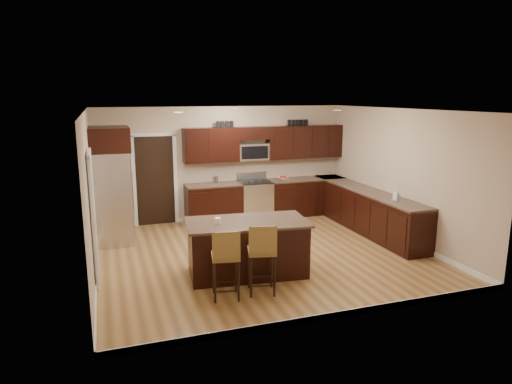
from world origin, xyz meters
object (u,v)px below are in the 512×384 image
object	(u,v)px
refrigerator	(112,184)
stool_left	(226,256)
range	(255,200)
island	(247,249)
stool_mid	(262,251)

from	to	relation	value
refrigerator	stool_left	bearing A→B (deg)	-66.38
range	stool_left	size ratio (longest dim) A/B	1.04
island	refrigerator	xyz separation A→B (m)	(-2.06, 2.50, 0.77)
range	refrigerator	size ratio (longest dim) A/B	0.47
stool_left	refrigerator	world-z (taller)	refrigerator
island	refrigerator	size ratio (longest dim) A/B	0.89
island	stool_mid	world-z (taller)	stool_mid
range	stool_mid	bearing A→B (deg)	-107.18
range	stool_mid	size ratio (longest dim) A/B	1.01
stool_mid	refrigerator	bearing A→B (deg)	134.66
refrigerator	island	bearing A→B (deg)	-50.59
stool_mid	refrigerator	size ratio (longest dim) A/B	0.47
island	refrigerator	world-z (taller)	refrigerator
range	refrigerator	distance (m)	3.47
range	island	distance (m)	3.52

